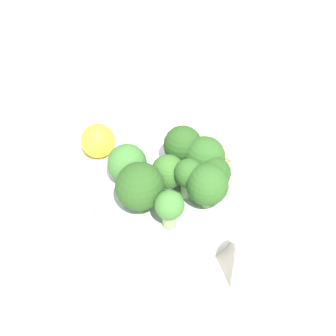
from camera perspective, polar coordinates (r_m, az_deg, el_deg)
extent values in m
plane|color=beige|center=(0.64, 0.00, -5.21)|extent=(3.00, 3.00, 0.00)
cylinder|color=silver|center=(0.63, 0.00, -3.84)|extent=(0.20, 0.20, 0.04)
cylinder|color=#84AD66|center=(0.56, 0.18, -6.01)|extent=(0.02, 0.02, 0.03)
sphere|color=#3D7533|center=(0.54, 0.19, -4.54)|extent=(0.04, 0.04, 0.04)
cylinder|color=#7A9E5B|center=(0.59, 2.44, -2.27)|extent=(0.02, 0.02, 0.03)
sphere|color=#2D5B23|center=(0.58, 2.51, -0.65)|extent=(0.04, 0.04, 0.04)
cylinder|color=#84AD66|center=(0.63, 4.39, -0.11)|extent=(0.01, 0.01, 0.02)
sphere|color=#2D5B23|center=(0.61, 4.49, 1.38)|extent=(0.05, 0.05, 0.05)
cylinder|color=#8EB770|center=(0.61, 0.06, -1.33)|extent=(0.02, 0.02, 0.02)
sphere|color=#386B28|center=(0.60, 0.06, -0.07)|extent=(0.04, 0.04, 0.04)
cylinder|color=#8EB770|center=(0.64, 1.77, 1.20)|extent=(0.02, 0.02, 0.03)
sphere|color=#28511E|center=(0.62, 1.81, 2.84)|extent=(0.05, 0.05, 0.05)
cylinder|color=#8EB770|center=(0.62, -4.89, -0.84)|extent=(0.02, 0.02, 0.02)
sphere|color=#3D7533|center=(0.60, -5.00, 0.56)|extent=(0.05, 0.05, 0.05)
cylinder|color=#8EB770|center=(0.58, -3.60, -3.85)|extent=(0.01, 0.01, 0.03)
sphere|color=#28511E|center=(0.56, -3.70, -2.09)|extent=(0.06, 0.06, 0.06)
cylinder|color=#84AD66|center=(0.58, 4.70, -3.61)|extent=(0.02, 0.02, 0.03)
sphere|color=#2D5B23|center=(0.57, 4.82, -2.04)|extent=(0.05, 0.05, 0.05)
cylinder|color=#7A9E5B|center=(0.61, 5.61, -1.86)|extent=(0.02, 0.02, 0.02)
sphere|color=#28511E|center=(0.59, 5.72, -0.60)|extent=(0.04, 0.04, 0.04)
cylinder|color=silver|center=(0.55, 9.67, -12.40)|extent=(0.03, 0.03, 0.06)
cylinder|color=#B7B7BC|center=(0.52, 10.15, -9.89)|extent=(0.04, 0.04, 0.02)
sphere|color=yellow|center=(0.73, -8.52, 3.31)|extent=(0.05, 0.05, 0.05)
cube|color=#AD7F4C|center=(0.75, -1.44, 2.92)|extent=(0.01, 0.01, 0.01)
cube|color=olive|center=(0.72, 7.47, 0.91)|extent=(0.01, 0.01, 0.01)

